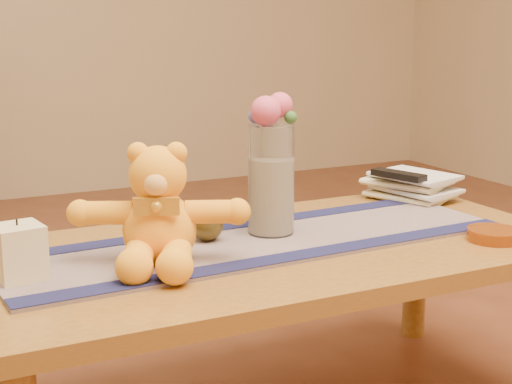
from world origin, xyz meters
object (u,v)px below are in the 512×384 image
teddy_bear (159,206)px  pillar_candle (19,252)px  bronze_ball (207,225)px  book_bottom (394,200)px  tv_remote (398,175)px  amber_dish (494,235)px  glass_vase (271,180)px

teddy_bear → pillar_candle: bearing=-158.8°
pillar_candle → bronze_ball: size_ratio=1.42×
pillar_candle → book_bottom: bearing=11.2°
bronze_ball → tv_remote: bearing=10.7°
teddy_bear → amber_dish: size_ratio=2.86×
teddy_bear → pillar_candle: size_ratio=3.26×
pillar_candle → glass_vase: 0.61m
pillar_candle → tv_remote: bearing=10.6°
bronze_ball → teddy_bear: bearing=-147.3°
bronze_ball → book_bottom: bronze_ball is taller
pillar_candle → amber_dish: pillar_candle is taller
teddy_bear → pillar_candle: 0.29m
pillar_candle → bronze_ball: bearing=10.5°
glass_vase → amber_dish: size_ratio=2.10×
pillar_candle → tv_remote: (1.06, 0.20, 0.02)m
teddy_bear → amber_dish: teddy_bear is taller
bronze_ball → amber_dish: 0.67m
tv_remote → teddy_bear: bearing=177.6°
glass_vase → tv_remote: (0.46, 0.12, -0.05)m
pillar_candle → book_bottom: 1.08m
book_bottom → pillar_candle: bearing=170.4°
glass_vase → amber_dish: 0.54m
tv_remote → amber_dish: (-0.02, -0.39, -0.07)m
pillar_candle → book_bottom: pillar_candle is taller
pillar_candle → book_bottom: (1.06, 0.21, -0.05)m
glass_vase → book_bottom: glass_vase is taller
book_bottom → tv_remote: 0.08m
glass_vase → bronze_ball: glass_vase is taller
tv_remote → pillar_candle: bearing=172.8°
amber_dish → tv_remote: bearing=87.8°
tv_remote → amber_dish: tv_remote is taller
teddy_bear → book_bottom: 0.81m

